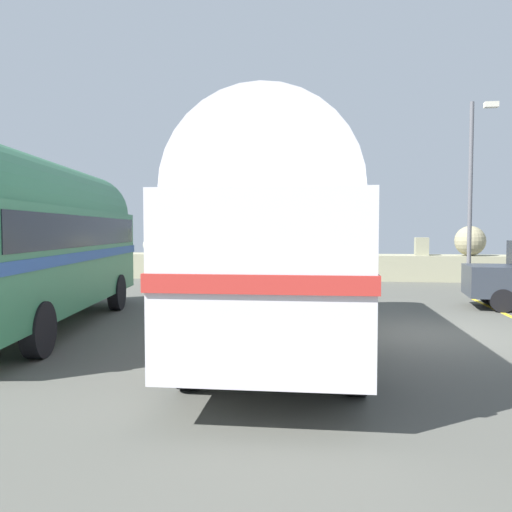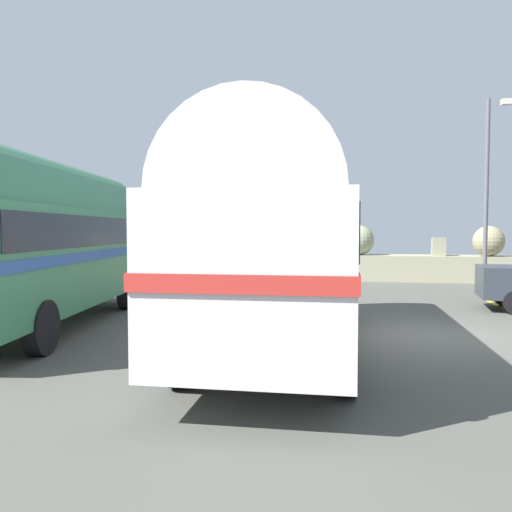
# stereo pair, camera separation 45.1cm
# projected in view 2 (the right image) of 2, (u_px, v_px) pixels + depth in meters

# --- Properties ---
(ground) EXTENTS (32.00, 26.00, 0.02)m
(ground) POSITION_uv_depth(u_px,v_px,m) (431.00, 336.00, 10.55)
(ground) COLOR #4E4F48
(breakwater) EXTENTS (31.36, 2.26, 2.43)m
(breakwater) POSITION_uv_depth(u_px,v_px,m) (391.00, 264.00, 22.07)
(breakwater) COLOR gray
(breakwater) RESTS_ON ground
(vintage_coach) EXTENTS (2.58, 8.63, 3.70)m
(vintage_coach) POSITION_uv_depth(u_px,v_px,m) (284.00, 237.00, 9.38)
(vintage_coach) COLOR black
(vintage_coach) RESTS_ON ground
(second_coach) EXTENTS (3.65, 8.84, 3.70)m
(second_coach) POSITION_uv_depth(u_px,v_px,m) (43.00, 236.00, 11.41)
(second_coach) COLOR black
(second_coach) RESTS_ON ground
(lamp_post) EXTENTS (0.92, 0.27, 6.45)m
(lamp_post) POSITION_uv_depth(u_px,v_px,m) (489.00, 186.00, 16.97)
(lamp_post) COLOR #5B5B60
(lamp_post) RESTS_ON ground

